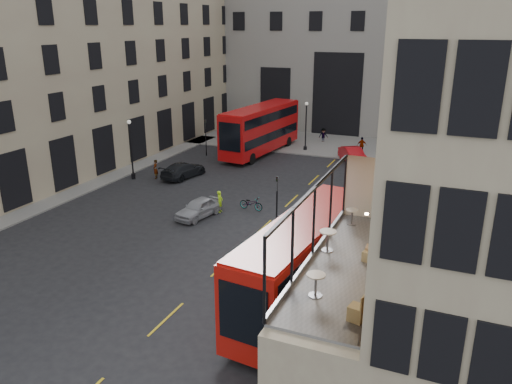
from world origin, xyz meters
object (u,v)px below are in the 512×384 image
at_px(pedestrian_b, 323,136).
at_px(bicycle, 251,203).
at_px(cafe_chair_d, 397,226).
at_px(car_c, 183,170).
at_px(pedestrian_a, 242,135).
at_px(cafe_chair_a, 357,312).
at_px(bus_near, 303,259).
at_px(bus_far, 261,127).
at_px(street_lamp_a, 131,153).
at_px(cafe_table_far, 352,215).
at_px(traffic_light_far, 206,133).
at_px(pedestrian_d, 391,159).
at_px(cyclist, 220,201).
at_px(car_b, 353,155).
at_px(street_lamp_b, 306,129).
at_px(cafe_chair_b, 368,256).
at_px(cafe_table_near, 316,282).
at_px(traffic_light_near, 277,196).
at_px(pedestrian_e, 155,169).
at_px(car_a, 199,208).
at_px(pedestrian_c, 362,145).
at_px(cafe_chair_c, 372,252).
at_px(cafe_table_mid, 328,238).

bearing_deg(pedestrian_b, bicycle, -113.78).
bearing_deg(cafe_chair_d, car_c, 141.89).
xyz_separation_m(pedestrian_a, cafe_chair_a, (21.51, -38.50, 3.95)).
height_order(bus_near, bus_far, bus_far).
xyz_separation_m(street_lamp_a, cafe_table_far, (22.66, -14.12, 2.67)).
bearing_deg(traffic_light_far, pedestrian_d, 8.95).
bearing_deg(cyclist, pedestrian_d, -34.62).
bearing_deg(pedestrian_a, bus_far, -53.95).
bearing_deg(car_b, street_lamp_b, 120.40).
bearing_deg(bus_near, car_c, 135.08).
bearing_deg(car_b, pedestrian_a, 131.75).
bearing_deg(cyclist, cafe_chair_b, -140.36).
distance_m(car_b, cafe_table_near, 34.69).
height_order(traffic_light_near, car_b, traffic_light_near).
height_order(bus_far, pedestrian_e, bus_far).
distance_m(bus_far, bicycle, 17.34).
height_order(traffic_light_near, bus_far, bus_far).
bearing_deg(traffic_light_near, cafe_chair_a, -61.50).
relative_size(cafe_chair_a, cafe_chair_b, 1.25).
relative_size(traffic_light_near, pedestrian_a, 2.04).
xyz_separation_m(street_lamp_b, cafe_chair_b, (13.06, -33.53, 2.43)).
bearing_deg(car_a, cafe_chair_d, -18.17).
bearing_deg(pedestrian_c, pedestrian_b, -51.08).
height_order(bicycle, cafe_chair_c, cafe_chair_c).
height_order(cafe_table_near, cafe_table_mid, cafe_table_mid).
xyz_separation_m(pedestrian_b, pedestrian_d, (8.89, -7.61, -0.08)).
distance_m(pedestrian_b, cafe_chair_a, 44.33).
distance_m(pedestrian_a, pedestrian_b, 9.50).
xyz_separation_m(car_b, cafe_table_mid, (5.47, -30.31, 4.39)).
distance_m(car_c, pedestrian_a, 14.65).
distance_m(traffic_light_near, cafe_chair_c, 14.09).
bearing_deg(street_lamp_a, pedestrian_d, 32.07).
bearing_deg(car_b, street_lamp_a, -175.56).
height_order(traffic_light_far, bicycle, traffic_light_far).
bearing_deg(pedestrian_b, cafe_table_near, -101.29).
xyz_separation_m(street_lamp_a, bus_far, (6.95, 13.11, 0.43)).
xyz_separation_m(car_a, bicycle, (2.88, 2.82, -0.18)).
relative_size(cafe_table_mid, cafe_table_far, 1.20).
distance_m(bus_far, pedestrian_e, 13.43).
xyz_separation_m(bus_far, pedestrian_d, (13.69, -0.18, -2.05)).
bearing_deg(cafe_chair_b, cyclist, 134.94).
relative_size(street_lamp_a, pedestrian_d, 3.45).
xyz_separation_m(bicycle, cafe_chair_d, (11.80, -11.07, 4.33)).
xyz_separation_m(car_b, pedestrian_e, (-15.10, -12.21, 0.10)).
xyz_separation_m(cafe_table_mid, cafe_chair_a, (2.15, -4.47, -0.28)).
relative_size(street_lamp_a, cafe_chair_d, 7.10).
height_order(street_lamp_a, pedestrian_e, street_lamp_a).
distance_m(pedestrian_c, cafe_chair_b, 35.71).
distance_m(bus_far, pedestrian_a, 5.71).
relative_size(pedestrian_e, cafe_chair_d, 2.32).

